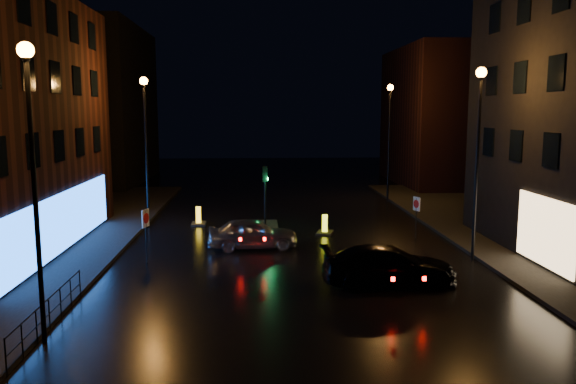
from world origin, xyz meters
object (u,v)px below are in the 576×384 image
bollard_near (325,229)px  bollard_far (199,221)px  road_sign_right (416,208)px  silver_hatchback (253,233)px  road_sign_left (146,223)px  traffic_signal (265,217)px  dark_sedan (389,265)px

bollard_near → bollard_far: (-7.01, 2.79, 0.01)m
bollard_far → road_sign_right: size_ratio=0.57×
silver_hatchback → road_sign_right: size_ratio=1.97×
bollard_far → road_sign_left: road_sign_left is taller
traffic_signal → road_sign_right: (7.70, -3.67, 1.12)m
silver_hatchback → bollard_far: 6.63m
road_sign_right → traffic_signal: bearing=-47.6°
road_sign_right → dark_sedan: bearing=44.8°
road_sign_left → road_sign_right: bearing=34.6°
dark_sedan → road_sign_left: bearing=67.9°
bollard_near → road_sign_left: size_ratio=0.58×
bollard_near → bollard_far: bearing=175.3°
road_sign_left → road_sign_right: size_ratio=1.08×
traffic_signal → bollard_near: (3.16, -2.21, -0.28)m
bollard_far → road_sign_left: size_ratio=0.52×
dark_sedan → road_sign_right: road_sign_right is taller
silver_hatchback → road_sign_right: road_sign_right is taller
silver_hatchback → bollard_far: size_ratio=3.48×
traffic_signal → bollard_far: size_ratio=2.81×
silver_hatchback → bollard_far: silver_hatchback is taller
dark_sedan → road_sign_left: 10.49m
dark_sedan → traffic_signal: bearing=20.3°
bollard_near → dark_sedan: bearing=-64.7°
traffic_signal → road_sign_right: traffic_signal is taller
silver_hatchback → bollard_far: bearing=25.2°
dark_sedan → road_sign_left: (-9.78, 3.68, 1.02)m
road_sign_left → road_sign_right: 13.56m
bollard_near → road_sign_right: road_sign_right is taller
silver_hatchback → road_sign_right: (8.40, 1.56, 0.90)m
bollard_near → bollard_far: 7.55m
bollard_far → dark_sedan: bearing=-56.2°
road_sign_right → silver_hatchback: bearing=-11.6°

